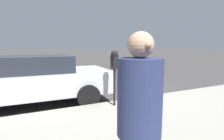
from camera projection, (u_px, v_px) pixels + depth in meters
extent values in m
plane|color=#3D3A3A|center=(104.00, 87.00, 7.24)|extent=(220.00, 220.00, 0.00)
cylinder|color=black|center=(114.00, 87.00, 4.55)|extent=(0.06, 0.06, 0.98)
cube|color=black|center=(114.00, 62.00, 4.46)|extent=(0.20, 0.14, 0.34)
sphere|color=black|center=(115.00, 54.00, 4.43)|extent=(0.19, 0.19, 0.19)
cube|color=#B21919|center=(113.00, 63.00, 4.56)|extent=(0.01, 0.11, 0.12)
cube|color=black|center=(113.00, 59.00, 4.54)|extent=(0.01, 0.10, 0.08)
cube|color=#B7BABF|center=(35.00, 83.00, 5.05)|extent=(1.94, 4.30, 0.64)
cube|color=#232833|center=(28.00, 64.00, 4.91)|extent=(1.67, 2.43, 0.45)
cylinder|color=black|center=(75.00, 83.00, 6.44)|extent=(0.24, 0.65, 0.64)
cylinder|color=black|center=(88.00, 96.00, 4.79)|extent=(0.24, 0.65, 0.64)
cylinder|color=navy|center=(140.00, 97.00, 1.47)|extent=(0.38, 0.38, 0.66)
sphere|color=tan|center=(141.00, 45.00, 1.41)|extent=(0.22, 0.22, 0.22)
sphere|color=tan|center=(148.00, 45.00, 1.32)|extent=(0.06, 0.06, 0.06)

